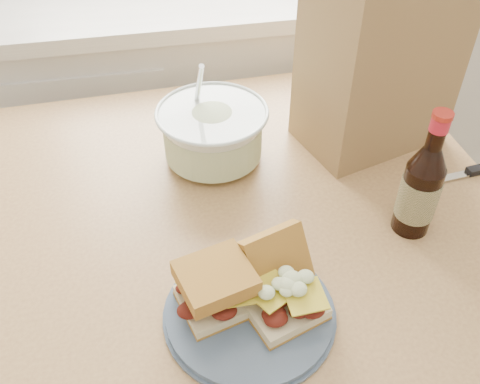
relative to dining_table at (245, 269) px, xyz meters
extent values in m
cube|color=silver|center=(0.13, 0.89, -0.26)|extent=(2.40, 0.60, 0.90)
cube|color=tan|center=(0.00, 0.00, 0.10)|extent=(1.03, 1.03, 0.04)
cube|color=tan|center=(-0.46, 0.43, -0.32)|extent=(0.07, 0.07, 0.79)
cube|color=tan|center=(0.43, 0.46, -0.32)|extent=(0.07, 0.07, 0.79)
cylinder|color=#465972|center=(-0.03, -0.19, 0.13)|extent=(0.25, 0.25, 0.02)
cube|color=beige|center=(-0.08, -0.17, 0.15)|extent=(0.13, 0.12, 0.02)
cube|color=gold|center=(-0.08, -0.17, 0.18)|extent=(0.08, 0.08, 0.00)
cube|color=#9F6D2A|center=(-0.08, -0.17, 0.20)|extent=(0.13, 0.12, 0.03)
cube|color=beige|center=(0.02, -0.20, 0.15)|extent=(0.13, 0.13, 0.02)
cube|color=gold|center=(0.02, -0.20, 0.18)|extent=(0.08, 0.08, 0.00)
cube|color=#9F6D2A|center=(0.02, -0.14, 0.18)|extent=(0.12, 0.10, 0.09)
cone|color=silver|center=(-0.03, 0.20, 0.18)|extent=(0.21, 0.21, 0.11)
cylinder|color=silver|center=(-0.03, 0.20, 0.17)|extent=(0.20, 0.20, 0.07)
torus|color=silver|center=(-0.03, 0.20, 0.23)|extent=(0.22, 0.22, 0.01)
cylinder|color=silver|center=(-0.05, 0.23, 0.27)|extent=(0.02, 0.09, 0.15)
cylinder|color=black|center=(0.29, -0.06, 0.19)|extent=(0.06, 0.06, 0.14)
cone|color=black|center=(0.29, -0.06, 0.28)|extent=(0.06, 0.06, 0.04)
cylinder|color=black|center=(0.29, -0.06, 0.33)|extent=(0.03, 0.03, 0.06)
cylinder|color=red|center=(0.29, -0.06, 0.34)|extent=(0.03, 0.03, 0.02)
cylinder|color=#B52B21|center=(0.29, -0.06, 0.36)|extent=(0.03, 0.03, 0.01)
cylinder|color=#394020|center=(0.29, -0.06, 0.19)|extent=(0.07, 0.07, 0.08)
cube|color=silver|center=(0.41, 0.05, 0.13)|extent=(0.14, 0.03, 0.00)
cube|color=olive|center=(0.31, 0.22, 0.31)|extent=(0.32, 0.25, 0.37)
camera|label=1|loc=(-0.14, -0.65, 0.81)|focal=40.00mm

